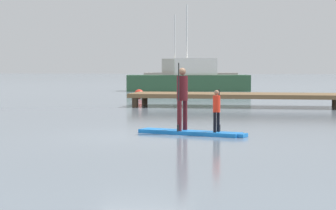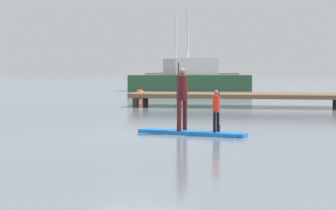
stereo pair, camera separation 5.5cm
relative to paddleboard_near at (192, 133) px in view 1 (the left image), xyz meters
The scene contains 8 objects.
ground_plane 1.35m from the paddleboard_near, 159.21° to the right, with size 240.00×240.00×0.00m, color slate.
paddleboard_near is the anchor object (origin of this frame).
paddler_adult 1.06m from the paddleboard_near, 164.04° to the left, with size 0.37×0.51×1.82m.
paddler_child_solo 0.98m from the paddleboard_near, 16.23° to the right, with size 0.24×0.38×1.13m.
fishing_boat_green_midground 29.05m from the paddleboard_near, 98.11° to the left, with size 9.07×4.07×6.20m.
motor_boat_small_navy 44.22m from the paddleboard_near, 98.19° to the left, with size 9.04×2.92×6.70m.
floating_dock 11.63m from the paddleboard_near, 88.06° to the left, with size 9.34×2.62×0.60m.
mooring_buoy_far 18.38m from the paddleboard_near, 106.92° to the left, with size 0.53×0.53×0.53m, color red.
Camera 1 is at (3.56, -16.38, 1.85)m, focal length 68.34 mm.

